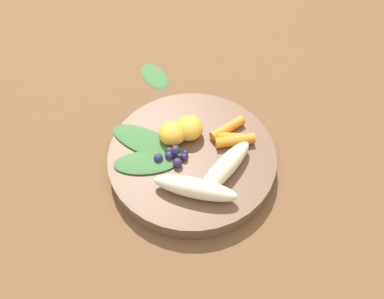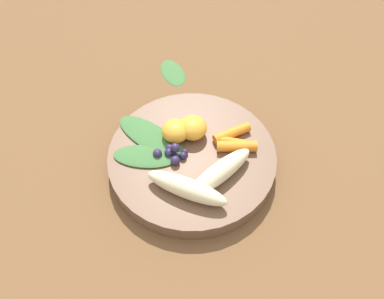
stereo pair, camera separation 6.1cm
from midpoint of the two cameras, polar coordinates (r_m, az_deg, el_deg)
ground_plane at (r=0.64m, az=-2.72°, el=-2.29°), size 2.40×2.40×0.00m
bowl at (r=0.63m, az=-2.77°, el=-1.53°), size 0.27×0.27×0.03m
banana_peeled_left at (r=0.58m, az=1.68°, el=-2.95°), size 0.12×0.10×0.03m
banana_peeled_right at (r=0.57m, az=-2.64°, el=-5.84°), size 0.12×0.09×0.03m
orange_segment_near at (r=0.62m, az=-5.68°, el=2.20°), size 0.04×0.04×0.03m
orange_segment_far at (r=0.63m, az=-3.25°, el=2.97°), size 0.05×0.05×0.03m
carrot_front at (r=0.62m, az=3.58°, el=0.88°), size 0.06×0.02×0.02m
carrot_mid_left at (r=0.63m, az=2.64°, el=1.65°), size 0.05×0.03×0.01m
carrot_mid_right at (r=0.64m, az=2.45°, el=2.92°), size 0.06×0.04×0.02m
blueberry_pile at (r=0.61m, az=-5.74°, el=-1.05°), size 0.06×0.04×0.03m
kale_leaf_left at (r=0.64m, az=-9.10°, el=0.84°), size 0.13×0.13×0.01m
kale_leaf_right at (r=0.61m, az=-9.45°, el=-2.23°), size 0.11×0.06×0.01m
kale_leaf_stray at (r=0.79m, az=-7.75°, el=10.52°), size 0.06×0.09×0.01m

